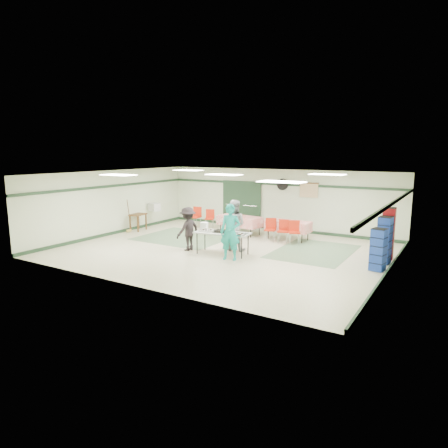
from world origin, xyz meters
The scene contains 42 objects.
floor centered at (0.00, 0.00, 0.00)m, with size 11.00×11.00×0.00m, color beige.
ceiling centered at (0.00, 0.00, 2.70)m, with size 11.00×11.00×0.00m, color silver.
wall_back centered at (0.00, 4.50, 1.35)m, with size 11.00×11.00×0.00m, color beige.
wall_front centered at (0.00, -4.50, 1.35)m, with size 11.00×11.00×0.00m, color beige.
wall_left centered at (-5.50, 0.00, 1.35)m, with size 9.00×9.00×0.00m, color beige.
wall_right centered at (5.50, 0.00, 1.35)m, with size 9.00×9.00×0.00m, color beige.
trim_back centered at (0.00, 4.47, 2.05)m, with size 11.00×0.06×0.10m, color #1E3823.
baseboard_back centered at (0.00, 4.47, 0.06)m, with size 11.00×0.06×0.12m, color #1E3823.
trim_left centered at (-5.47, 0.00, 2.05)m, with size 9.00×0.06×0.10m, color #1E3823.
baseboard_left centered at (-5.47, 0.00, 0.06)m, with size 9.00×0.06×0.12m, color #1E3823.
trim_right centered at (5.47, 0.00, 2.05)m, with size 9.00×0.06×0.10m, color #1E3823.
baseboard_right centered at (5.47, 0.00, 0.06)m, with size 9.00×0.06×0.12m, color #1E3823.
green_patch_a centered at (-2.50, 1.00, 0.00)m, with size 3.50×3.00×0.01m, color #618460.
green_patch_b centered at (2.80, 1.50, 0.00)m, with size 2.50×3.50×0.01m, color #618460.
double_door_left centered at (-2.20, 4.44, 1.05)m, with size 0.90×0.06×2.10m, color gray.
double_door_right centered at (-1.25, 4.44, 1.05)m, with size 0.90×0.06×2.10m, color gray.
door_frame centered at (-1.73, 4.42, 1.05)m, with size 2.00×0.03×2.15m, color #1E3823.
wall_fan centered at (0.30, 4.44, 2.05)m, with size 0.50×0.50×0.10m, color black.
scroll_banner centered at (1.50, 4.44, 1.85)m, with size 0.80×0.02×0.60m, color #D5B985.
serving_table centered at (0.24, -0.48, 0.72)m, with size 1.98×1.02×0.76m.
sheet_tray_right centered at (0.85, -0.56, 0.77)m, with size 0.60×0.46×0.02m, color silver.
sheet_tray_mid centered at (0.21, -0.31, 0.77)m, with size 0.54×0.41×0.02m, color silver.
sheet_tray_left centered at (-0.28, -0.58, 0.77)m, with size 0.54×0.41×0.02m, color silver.
baking_pan centered at (0.25, -0.49, 0.80)m, with size 0.52×0.32×0.08m, color black.
foam_box_stack centered at (-0.57, -0.40, 0.89)m, with size 0.22×0.20×0.26m, color white.
volunteer_teal centered at (0.82, -0.95, 0.91)m, with size 0.66×0.44×1.82m, color teal.
volunteer_grey centered at (0.28, 0.20, 0.90)m, with size 0.88×0.68×1.81m, color gray.
volunteer_dark centered at (-1.10, -0.65, 0.77)m, with size 1.00×0.57×1.55m, color black.
dining_table_a centered at (1.27, 2.81, 0.57)m, with size 1.78×0.86×0.77m.
dining_table_b centered at (-0.93, 2.81, 0.57)m, with size 2.01×1.10×0.77m.
chair_a centered at (1.33, 2.25, 0.54)m, with size 0.50×0.50×0.89m.
chair_b centered at (0.77, 2.25, 0.55)m, with size 0.51×0.51×0.89m.
chair_c centered at (1.76, 2.24, 0.55)m, with size 0.55×0.55×0.90m.
chair_d centered at (-0.86, 2.25, 0.57)m, with size 0.47×0.47×0.93m.
chair_loose_a centered at (-2.76, 3.29, 0.52)m, with size 0.52×0.52×0.85m.
chair_loose_b centered at (-3.39, 3.10, 0.58)m, with size 0.45×0.45×0.95m.
crate_stack_blue_a centered at (5.15, 1.18, 0.74)m, with size 0.38×0.38×1.49m, color navy.
crate_stack_red centered at (5.15, 1.79, 0.85)m, with size 0.37×0.37×1.70m, color maroon.
crate_stack_blue_b centered at (5.15, 0.25, 0.63)m, with size 0.39×0.39×1.26m, color navy.
printer_table centered at (-5.15, 1.12, 0.62)m, with size 0.61×0.84×0.74m.
office_printer centered at (-5.15, 2.21, 0.93)m, with size 0.46×0.40×0.36m, color beige.
broom centered at (-5.23, 0.67, 0.73)m, with size 0.03×0.03×1.41m, color brown.
Camera 1 is at (7.19, -11.80, 3.47)m, focal length 32.00 mm.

